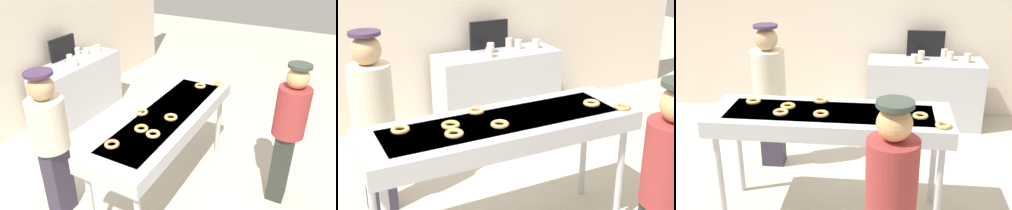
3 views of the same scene
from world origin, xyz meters
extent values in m
plane|color=beige|center=(0.00, 0.00, 0.00)|extent=(16.00, 16.00, 0.00)
cube|color=beige|center=(0.00, 2.56, 1.44)|extent=(8.00, 0.12, 2.87)
cube|color=#B7BABF|center=(0.00, 0.00, 0.94)|extent=(2.08, 0.66, 0.15)
cube|color=slate|center=(0.00, 0.00, 0.97)|extent=(1.77, 0.46, 0.08)
cylinder|color=#B7BABF|center=(-0.94, -0.25, 0.43)|extent=(0.06, 0.06, 0.87)
cylinder|color=#B7BABF|center=(0.94, -0.25, 0.43)|extent=(0.06, 0.06, 0.87)
cylinder|color=#B7BABF|center=(-0.94, 0.25, 0.43)|extent=(0.06, 0.06, 0.87)
cylinder|color=#B7BABF|center=(0.94, 0.25, 0.43)|extent=(0.06, 0.06, 0.87)
torus|color=#EBB76C|center=(-0.41, -0.09, 1.03)|extent=(0.17, 0.17, 0.03)
torus|color=#E0AC62|center=(-0.11, 0.22, 1.03)|extent=(0.16, 0.16, 0.03)
torus|color=#E4B267|center=(0.76, -0.04, 1.03)|extent=(0.18, 0.18, 0.03)
torus|color=#E9A95B|center=(-0.71, 0.14, 1.03)|extent=(0.14, 0.14, 0.03)
torus|color=#DFBA5C|center=(-0.38, 0.05, 1.03)|extent=(0.18, 0.18, 0.03)
torus|color=#DCAA5E|center=(0.93, -0.21, 1.03)|extent=(0.15, 0.15, 0.03)
torus|color=tan|center=(-0.06, -0.09, 1.03)|extent=(0.16, 0.16, 0.03)
cube|color=#332C40|center=(-0.76, 0.83, 0.40)|extent=(0.24, 0.18, 0.80)
cylinder|color=beige|center=(-0.76, 0.83, 1.06)|extent=(0.35, 0.35, 0.51)
sphere|color=tan|center=(-0.76, 0.83, 1.43)|extent=(0.24, 0.24, 0.24)
cylinder|color=#3F2B49|center=(-0.76, 0.83, 1.57)|extent=(0.25, 0.25, 0.03)
cylinder|color=#993333|center=(0.53, -1.12, 1.07)|extent=(0.32, 0.32, 0.51)
sphere|color=tan|center=(0.53, -1.12, 1.44)|extent=(0.21, 0.21, 0.21)
cylinder|color=#364036|center=(0.53, -1.12, 1.56)|extent=(0.22, 0.22, 0.03)
cube|color=#B7BABF|center=(0.97, 2.11, 0.45)|extent=(1.50, 0.55, 0.89)
cylinder|color=beige|center=(1.28, 2.16, 0.95)|extent=(0.09, 0.09, 0.12)
cylinder|color=beige|center=(1.22, 2.29, 0.95)|extent=(0.09, 0.09, 0.12)
cylinder|color=beige|center=(1.50, 2.09, 0.95)|extent=(0.09, 0.09, 0.12)
cylinder|color=beige|center=(0.81, 1.97, 0.95)|extent=(0.09, 0.09, 0.12)
cylinder|color=beige|center=(0.91, 2.16, 0.95)|extent=(0.09, 0.09, 0.12)
cube|color=black|center=(0.97, 2.34, 1.07)|extent=(0.50, 0.04, 0.35)
camera|label=1|loc=(-2.54, -1.40, 2.64)|focal=35.29mm
camera|label=2|loc=(-1.39, -2.84, 2.37)|focal=50.64mm
camera|label=3|loc=(0.47, -3.31, 2.43)|focal=45.31mm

